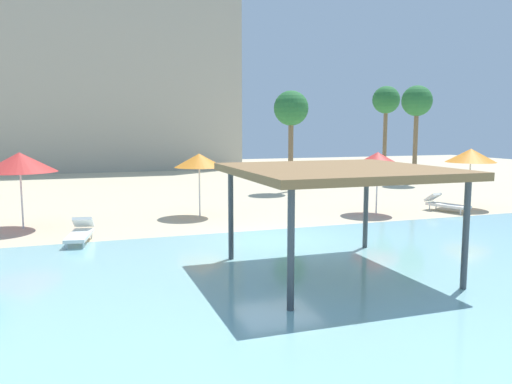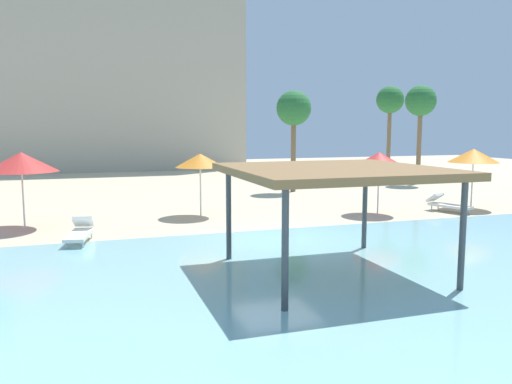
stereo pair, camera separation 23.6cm
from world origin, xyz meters
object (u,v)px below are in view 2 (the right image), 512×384
shade_pavilion (334,173)px  palm_tree_2 (294,110)px  lounge_chair_3 (447,204)px  beach_umbrella_orange_1 (474,156)px  palm_tree_0 (421,103)px  beach_umbrella_red_0 (379,159)px  lounge_chair_4 (80,232)px  palm_tree_3 (390,102)px  beach_umbrella_orange_3 (200,160)px  beach_umbrella_red_2 (21,162)px

shade_pavilion → palm_tree_2: bearing=71.1°
shade_pavilion → lounge_chair_3: bearing=38.0°
beach_umbrella_orange_1 → palm_tree_0: size_ratio=0.43×
beach_umbrella_red_0 → lounge_chair_3: size_ratio=1.27×
beach_umbrella_red_0 → lounge_chair_4: 11.86m
shade_pavilion → palm_tree_3: bearing=54.4°
beach_umbrella_orange_3 → palm_tree_2: 9.21m
beach_umbrella_orange_1 → lounge_chair_4: 16.49m
shade_pavilion → beach_umbrella_orange_1: (10.44, 7.32, -0.14)m
shade_pavilion → palm_tree_2: 16.21m
palm_tree_3 → beach_umbrella_red_0: bearing=-124.1°
lounge_chair_4 → shade_pavilion: bearing=56.6°
shade_pavilion → palm_tree_3: 25.19m
palm_tree_0 → palm_tree_3: size_ratio=0.96×
beach_umbrella_orange_3 → lounge_chair_4: 6.08m
beach_umbrella_red_0 → palm_tree_2: palm_tree_2 is taller
shade_pavilion → palm_tree_0: (14.21, 16.43, 2.59)m
beach_umbrella_red_0 → beach_umbrella_orange_1: 4.71m
beach_umbrella_red_2 → lounge_chair_3: beach_umbrella_red_2 is taller
shade_pavilion → beach_umbrella_red_0: 9.29m
beach_umbrella_red_0 → lounge_chair_3: beach_umbrella_red_0 is taller
palm_tree_3 → palm_tree_2: bearing=-151.1°
beach_umbrella_orange_1 → shade_pavilion: bearing=-145.0°
beach_umbrella_red_0 → palm_tree_2: (-0.51, 7.91, 2.22)m
beach_umbrella_orange_1 → lounge_chair_4: (-16.28, -1.78, -1.98)m
palm_tree_0 → palm_tree_2: size_ratio=1.11×
beach_umbrella_red_2 → beach_umbrella_orange_3: 6.47m
beach_umbrella_orange_3 → lounge_chair_3: 10.47m
palm_tree_2 → palm_tree_3: size_ratio=0.86×
beach_umbrella_red_2 → lounge_chair_4: beach_umbrella_red_2 is taller
shade_pavilion → beach_umbrella_orange_3: bearing=98.1°
beach_umbrella_red_2 → lounge_chair_4: 4.07m
beach_umbrella_red_0 → beach_umbrella_orange_1: size_ratio=0.97×
palm_tree_2 → lounge_chair_3: bearing=-67.1°
shade_pavilion → beach_umbrella_orange_1: bearing=35.0°
shade_pavilion → lounge_chair_3: shade_pavilion is taller
beach_umbrella_orange_1 → palm_tree_3: bearing=72.5°
beach_umbrella_orange_1 → palm_tree_0: (3.78, 9.11, 2.73)m
lounge_chair_3 → lounge_chair_4: size_ratio=1.01×
shade_pavilion → lounge_chair_4: (-5.84, 5.54, -2.12)m
beach_umbrella_red_2 → palm_tree_2: (12.95, 6.68, 2.13)m
palm_tree_3 → shade_pavilion: bearing=-125.6°
lounge_chair_3 → beach_umbrella_red_2: bearing=-114.6°
shade_pavilion → palm_tree_0: bearing=49.1°
beach_umbrella_red_0 → lounge_chair_3: (3.03, -0.46, -1.92)m
beach_umbrella_orange_3 → palm_tree_2: size_ratio=0.45×
beach_umbrella_red_0 → palm_tree_3: palm_tree_3 is taller
beach_umbrella_orange_3 → lounge_chair_4: bearing=-142.0°
beach_umbrella_red_0 → beach_umbrella_orange_3: bearing=165.7°
lounge_chair_3 → palm_tree_0: bearing=131.6°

